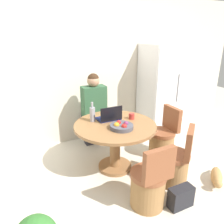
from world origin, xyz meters
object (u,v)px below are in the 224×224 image
Objects in this scene: dining_table at (115,136)px; handbag at (181,197)px; person_seated at (93,108)px; laptop at (109,117)px; chair_near_right_corner at (174,165)px; refrigerator at (159,90)px; cat at (217,177)px; chair_right_side at (163,140)px; bottle at (92,114)px; chair_near_camera at (149,186)px; fruit_bowl at (121,126)px.

dining_table is 3.90× the size of handbag.
person_seated reaches higher than laptop.
chair_near_right_corner is at bearing -49.94° from dining_table.
laptop is at bearing -154.90° from refrigerator.
handbag is (-0.75, -0.11, 0.04)m from cat.
laptop reaches higher than chair_right_side.
chair_right_side is 1.27m from bottle.
chair_near_right_corner is 1.64m from person_seated.
chair_near_right_corner is 2.85× the size of bottle.
dining_table is at bearing 107.72° from handbag.
laptop is 1.43m from handbag.
bottle is at bearing -14.20° from laptop.
person_seated is at bearing 100.67° from handbag.
bottle reaches higher than handbag.
chair_near_camera is 0.63× the size of person_seated.
chair_right_side is 0.99m from fruit_bowl.
dining_table is 0.46m from bottle.
fruit_bowl reaches higher than cat.
chair_right_side is at bearing -120.14° from cat.
refrigerator is 2.28m from chair_near_camera.
chair_right_side is (0.87, 0.84, 0.00)m from chair_near_camera.
cat is at bearing 122.25° from person_seated.
bottle is 0.72× the size of cat.
fruit_bowl reaches higher than handbag.
chair_near_right_corner reaches higher than fruit_bowl.
fruit_bowl is at bearing 91.98° from laptop.
chair_near_right_corner is 0.71m from chair_right_side.
laptop is 0.26m from bottle.
handbag is (0.33, -0.87, -0.63)m from fruit_bowl.
refrigerator reaches higher than fruit_bowl.
laptop is 0.36m from fruit_bowl.
fruit_bowl is at bearing -58.70° from bottle.
person_seated reaches higher than chair_near_camera.
handbag is at bearing 100.67° from person_seated.
bottle is 1.58m from handbag.
chair_near_right_corner is at bearing -41.60° from fruit_bowl.
fruit_bowl is (-1.38, -1.01, -0.12)m from refrigerator.
chair_near_right_corner is at bearing -48.40° from bottle.
chair_right_side is at bearing 136.63° from person_seated.
fruit_bowl is 1.09× the size of bottle.
cat is (1.09, -1.11, -0.68)m from laptop.
chair_right_side is 1.02m from laptop.
laptop is (-1.40, -0.65, -0.11)m from refrigerator.
fruit_bowl reaches higher than dining_table.
bottle is (-0.25, 0.24, 0.30)m from dining_table.
bottle reaches higher than chair_right_side.
laptop is at bearing 91.98° from fruit_bowl.
chair_near_right_corner is 0.47m from handbag.
chair_near_camera is (0.00, -0.87, -0.26)m from dining_table.
laptop is (-0.01, 0.18, 0.23)m from dining_table.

